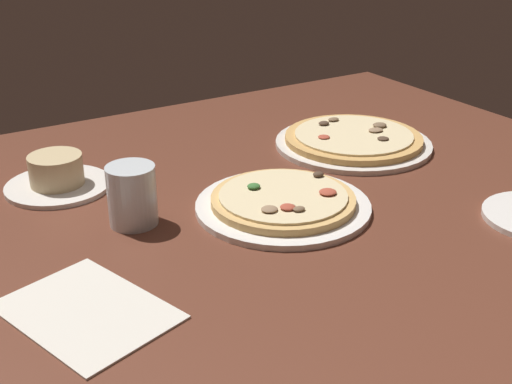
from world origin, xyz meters
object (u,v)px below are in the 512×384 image
Objects in this scene: pizza_side at (353,140)px; ramekin_on_saucer at (57,176)px; water_glass at (132,198)px; pizza_main at (283,202)px; paper_menu at (87,311)px.

ramekin_on_saucer reaches higher than pizza_side.
pizza_side is 3.29× the size of water_glass.
pizza_side is at bearing -10.74° from ramekin_on_saucer.
paper_menu is at bearing -162.68° from pizza_main.
water_glass is at bearing -72.71° from ramekin_on_saucer.
ramekin_on_saucer is at bearing 169.26° from pizza_side.
ramekin_on_saucer is 0.86× the size of paper_menu.
ramekin_on_saucer is (-55.09, 10.45, 1.04)cm from pizza_side.
water_glass reaches higher than pizza_main.
pizza_main is 0.91× the size of pizza_side.
pizza_side is 1.73× the size of ramekin_on_saucer.
ramekin_on_saucer is at bearing 136.01° from pizza_main.
pizza_main is 31.88cm from pizza_side.
pizza_side reaches higher than paper_menu.
water_glass is at bearing 160.22° from pizza_main.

